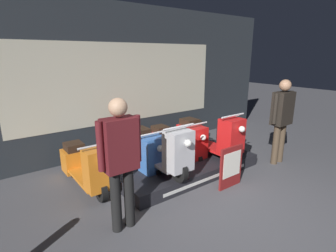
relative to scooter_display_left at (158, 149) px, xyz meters
name	(u,v)px	position (x,y,z in m)	size (l,w,h in m)	color
ground_plane	(240,215)	(0.32, -1.55, -0.59)	(30.00, 30.00, 0.00)	#4C4C51
shop_wall_back	(124,81)	(0.32, 1.73, 1.01)	(8.80, 0.09, 3.20)	#23282D
display_platform	(184,166)	(0.62, 0.02, -0.48)	(2.74, 1.30, 0.22)	black
scooter_display_left	(158,149)	(0.00, 0.00, 0.00)	(0.57, 1.63, 0.91)	black
scooter_display_right	(209,136)	(1.23, 0.00, 0.00)	(0.57, 1.63, 0.91)	black
scooter_backrow_0	(86,166)	(-1.07, 0.55, -0.22)	(0.57, 1.63, 0.91)	black
scooter_backrow_1	(136,153)	(-0.11, 0.55, -0.22)	(0.57, 1.63, 0.91)	black
scooter_backrow_2	(177,143)	(0.85, 0.55, -0.22)	(0.57, 1.63, 0.91)	black
scooter_backrow_3	(209,135)	(1.82, 0.55, -0.22)	(0.57, 1.63, 0.91)	black
person_left_browsing	(120,156)	(-1.10, -0.80, 0.40)	(0.57, 0.23, 1.69)	black
person_right_browsing	(282,115)	(2.42, -0.80, 0.42)	(0.60, 0.24, 1.70)	#473828
price_sign_board	(231,167)	(0.84, -0.91, -0.23)	(0.51, 0.04, 0.71)	maroon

